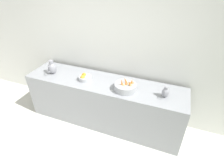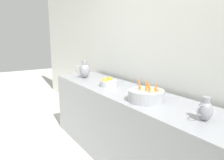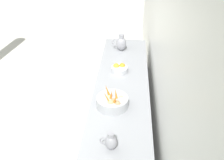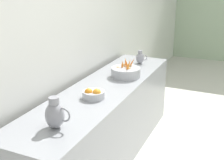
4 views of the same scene
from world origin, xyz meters
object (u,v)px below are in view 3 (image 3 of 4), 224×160
orange_bowl (119,69)px  metal_pitcher_tall (121,43)px  vegetable_colander (112,102)px  metal_pitcher_short (111,142)px

orange_bowl → metal_pitcher_tall: metal_pitcher_tall is taller
orange_bowl → vegetable_colander: bearing=87.2°
vegetable_colander → metal_pitcher_tall: metal_pitcher_tall is taller
metal_pitcher_tall → metal_pitcher_short: bearing=90.2°
orange_bowl → metal_pitcher_tall: size_ratio=0.85×
vegetable_colander → metal_pitcher_tall: 1.38m
vegetable_colander → metal_pitcher_tall: size_ratio=1.35×
vegetable_colander → metal_pitcher_tall: (-0.03, -1.38, 0.05)m
orange_bowl → metal_pitcher_short: 1.32m
metal_pitcher_tall → metal_pitcher_short: metal_pitcher_tall is taller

